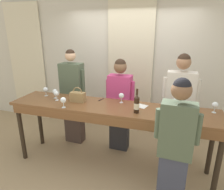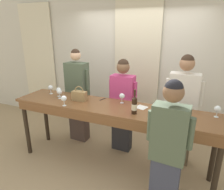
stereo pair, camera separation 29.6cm
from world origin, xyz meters
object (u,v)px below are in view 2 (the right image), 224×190
(wine_glass_back_mid, at_px, (218,109))
(guest_pink_top, at_px, (123,104))
(wine_glass_front_left, at_px, (122,96))
(guest_olive_jacket, at_px, (78,96))
(wine_glass_front_right, at_px, (51,88))
(guest_cream_sweater, at_px, (182,110))
(wine_bottle, at_px, (134,105))
(wine_glass_center_mid, at_px, (176,104))
(tasting_bar, at_px, (110,114))
(handbag, at_px, (79,96))
(host_pouring, at_px, (168,151))
(wine_glass_center_left, at_px, (64,99))
(wine_glass_back_left, at_px, (59,90))
(wine_glass_front_mid, at_px, (170,105))
(wine_glass_center_right, at_px, (59,92))

(wine_glass_back_mid, xyz_separation_m, guest_pink_top, (-1.42, 0.36, -0.28))
(wine_glass_front_left, bearing_deg, guest_olive_jacket, 161.17)
(wine_glass_front_right, distance_m, guest_cream_sweater, 2.22)
(wine_glass_front_left, relative_size, guest_olive_jacket, 0.09)
(wine_bottle, bearing_deg, wine_glass_center_mid, 31.72)
(tasting_bar, relative_size, guest_pink_top, 1.87)
(handbag, bearing_deg, wine_glass_front_right, 170.85)
(tasting_bar, height_order, wine_glass_center_mid, wine_glass_center_mid)
(guest_cream_sweater, bearing_deg, handbag, -161.64)
(wine_glass_front_left, height_order, host_pouring, host_pouring)
(wine_glass_center_left, xyz_separation_m, wine_glass_back_left, (-0.34, 0.33, 0.00))
(wine_glass_front_right, distance_m, host_pouring, 2.26)
(wine_glass_center_left, bearing_deg, handbag, 72.73)
(wine_glass_center_mid, height_order, wine_glass_back_left, same)
(wine_glass_front_mid, xyz_separation_m, wine_glass_center_mid, (0.07, 0.09, 0.00))
(guest_cream_sweater, bearing_deg, wine_glass_back_mid, -39.21)
(wine_glass_front_right, bearing_deg, wine_glass_center_right, -25.94)
(wine_glass_front_mid, bearing_deg, tasting_bar, -172.11)
(wine_glass_front_left, relative_size, wine_glass_back_left, 1.00)
(wine_glass_center_left, relative_size, guest_pink_top, 0.09)
(host_pouring, bearing_deg, guest_pink_top, 129.11)
(wine_glass_center_left, relative_size, wine_glass_back_left, 1.00)
(handbag, height_order, wine_glass_front_left, handbag)
(handbag, height_order, wine_glass_front_mid, handbag)
(wine_glass_front_mid, bearing_deg, guest_pink_top, 152.13)
(tasting_bar, height_order, wine_glass_back_left, wine_glass_back_left)
(handbag, relative_size, guest_cream_sweater, 0.13)
(wine_bottle, height_order, guest_pink_top, guest_pink_top)
(handbag, xyz_separation_m, wine_glass_front_mid, (1.39, 0.06, 0.02))
(guest_pink_top, bearing_deg, wine_glass_front_mid, -27.87)
(wine_glass_center_right, height_order, wine_glass_back_left, same)
(wine_glass_center_left, bearing_deg, wine_glass_back_left, 136.27)
(handbag, bearing_deg, wine_glass_center_mid, 5.82)
(tasting_bar, relative_size, wine_glass_back_mid, 20.17)
(tasting_bar, distance_m, wine_glass_front_mid, 0.88)
(wine_glass_back_mid, bearing_deg, guest_olive_jacket, 171.19)
(tasting_bar, xyz_separation_m, guest_cream_sweater, (0.98, 0.56, 0.01))
(handbag, distance_m, host_pouring, 1.62)
(wine_glass_back_left, bearing_deg, wine_glass_back_mid, 2.44)
(tasting_bar, bearing_deg, wine_glass_center_left, -160.30)
(tasting_bar, relative_size, wine_glass_center_right, 20.17)
(guest_pink_top, bearing_deg, wine_bottle, -58.75)
(wine_glass_back_left, bearing_deg, handbag, -5.75)
(tasting_bar, relative_size, wine_glass_front_mid, 20.17)
(wine_glass_center_mid, bearing_deg, guest_cream_sweater, 79.30)
(wine_glass_center_right, bearing_deg, tasting_bar, -1.10)
(tasting_bar, distance_m, guest_cream_sweater, 1.13)
(tasting_bar, xyz_separation_m, handbag, (-0.55, 0.06, 0.20))
(wine_glass_front_left, distance_m, host_pouring, 1.17)
(wine_glass_front_mid, distance_m, wine_glass_center_left, 1.52)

